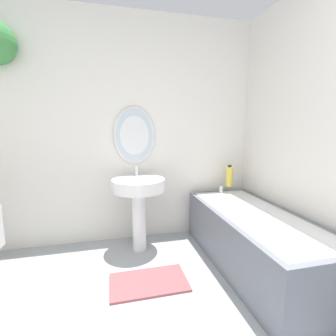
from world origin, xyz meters
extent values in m
cube|color=silver|center=(0.00, 2.45, 1.20)|extent=(2.93, 0.06, 2.40)
ellipsoid|color=silver|center=(0.09, 2.41, 1.15)|extent=(0.43, 0.02, 0.60)
ellipsoid|color=silver|center=(0.09, 2.40, 1.15)|extent=(0.39, 0.01, 0.56)
cylinder|color=white|center=(0.09, 2.13, 0.31)|extent=(0.14, 0.14, 0.62)
cylinder|color=white|center=(0.09, 2.13, 0.68)|extent=(0.52, 0.52, 0.12)
cylinder|color=silver|center=(0.09, 2.27, 0.79)|extent=(0.02, 0.02, 0.10)
cube|color=slate|center=(1.05, 1.58, 0.25)|extent=(0.68, 1.59, 0.49)
cube|color=white|center=(1.05, 1.58, 0.47)|extent=(0.58, 1.49, 0.04)
cylinder|color=silver|center=(1.05, 2.27, 0.53)|extent=(0.04, 0.04, 0.08)
cylinder|color=gold|center=(1.14, 2.27, 0.68)|extent=(0.08, 0.08, 0.22)
cylinder|color=black|center=(1.14, 2.27, 0.80)|extent=(0.04, 0.04, 0.02)
cube|color=#934C51|center=(0.09, 1.55, 0.01)|extent=(0.61, 0.36, 0.02)
camera|label=1|loc=(-0.18, -0.21, 1.24)|focal=26.00mm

